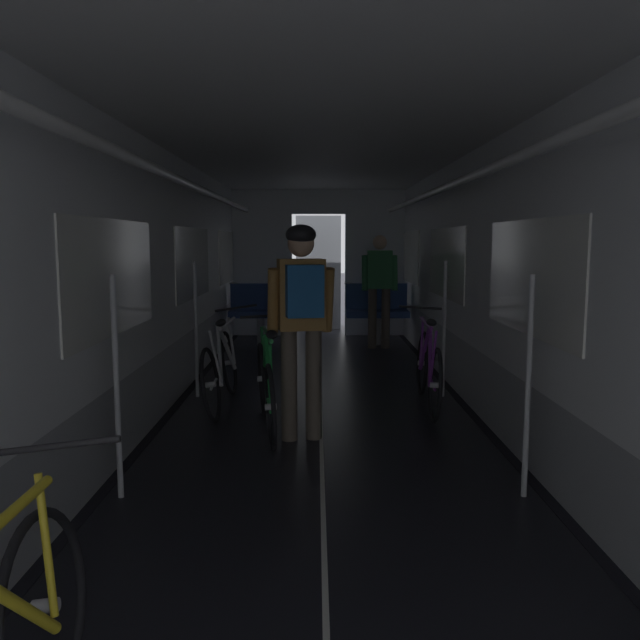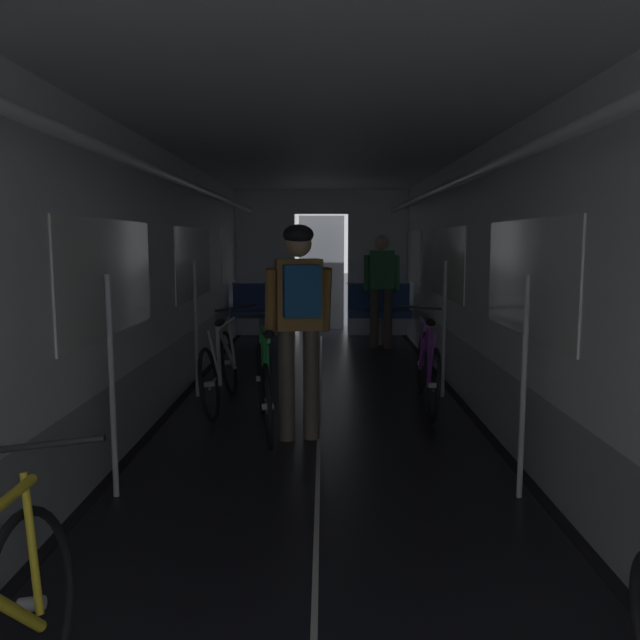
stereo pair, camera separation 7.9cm
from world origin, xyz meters
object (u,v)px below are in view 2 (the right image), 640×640
bench_seat_far_right (379,308)px  bicycle_silver (220,368)px  bicycle_purple (427,369)px  person_standing_near_bench (382,283)px  bench_seat_far_left (263,308)px  bicycle_green_in_aisle (264,386)px  person_cyclist_aisle (299,308)px

bench_seat_far_right → bicycle_silver: size_ratio=0.58×
bench_seat_far_right → bicycle_purple: size_ratio=0.58×
person_standing_near_bench → bench_seat_far_right: bearing=90.4°
bicycle_silver → person_standing_near_bench: (1.86, 3.39, 0.60)m
bench_seat_far_left → bicycle_green_in_aisle: bench_seat_far_left is taller
bicycle_purple → person_standing_near_bench: person_standing_near_bench is taller
bench_seat_far_left → bicycle_purple: bearing=-63.1°
bench_seat_far_left → person_cyclist_aisle: (0.75, -4.82, 0.50)m
bench_seat_far_right → person_standing_near_bench: person_standing_near_bench is taller
person_cyclist_aisle → person_standing_near_bench: bearing=76.6°
bicycle_green_in_aisle → person_standing_near_bench: person_standing_near_bench is taller
bicycle_silver → bicycle_green_in_aisle: 0.93m
bicycle_silver → person_standing_near_bench: 3.91m
bench_seat_far_left → bicycle_purple: 4.28m
bicycle_purple → bicycle_silver: bicycle_silver is taller
bench_seat_far_left → bench_seat_far_right: 1.80m
person_cyclist_aisle → person_standing_near_bench: size_ratio=1.03×
bicycle_purple → person_standing_near_bench: size_ratio=1.00×
bicycle_silver → person_cyclist_aisle: 1.49m
bench_seat_far_left → bench_seat_far_right: bearing=0.0°
bicycle_silver → bicycle_green_in_aisle: size_ratio=1.01×
bicycle_silver → person_standing_near_bench: person_standing_near_bench is taller
person_cyclist_aisle → person_standing_near_bench: (1.06, 4.44, -0.10)m
bench_seat_far_right → bicycle_green_in_aisle: 4.75m
bench_seat_far_left → bicycle_silver: bicycle_silver is taller
bicycle_purple → bicycle_green_in_aisle: bicycle_purple is taller
bench_seat_far_left → bicycle_silver: (-0.06, -3.77, -0.19)m
bicycle_silver → person_cyclist_aisle: size_ratio=0.98×
bicycle_green_in_aisle → bench_seat_far_left: bearing=95.5°
bench_seat_far_right → bicycle_silver: 4.20m
person_cyclist_aisle → person_standing_near_bench: 4.57m
bicycle_purple → bicycle_silver: 2.00m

